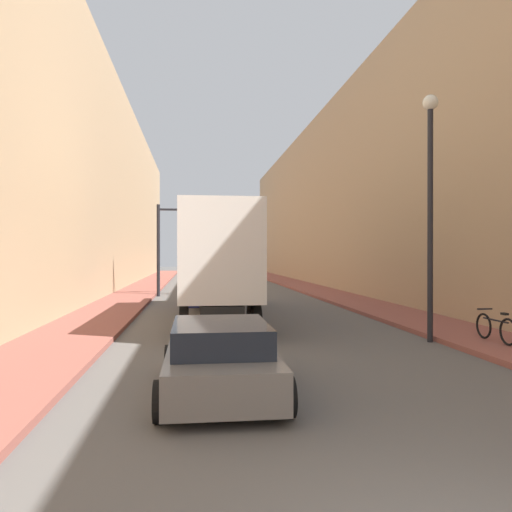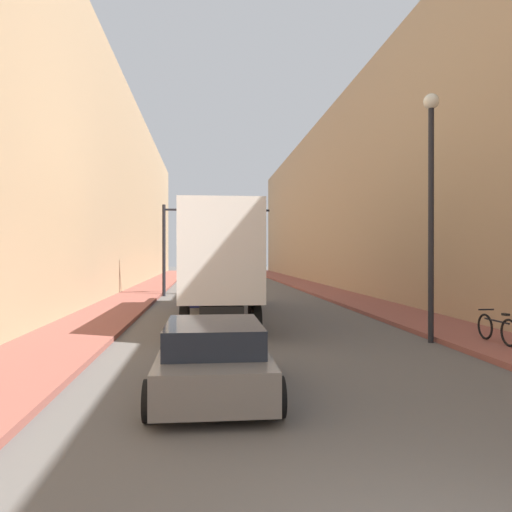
{
  "view_description": "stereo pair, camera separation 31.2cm",
  "coord_description": "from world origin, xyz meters",
  "views": [
    {
      "loc": [
        -2.28,
        -3.14,
        2.53
      ],
      "look_at": [
        -0.45,
        11.69,
        2.48
      ],
      "focal_mm": 35.0,
      "sensor_mm": 36.0,
      "label": 1
    },
    {
      "loc": [
        -1.97,
        -3.17,
        2.53
      ],
      "look_at": [
        -0.45,
        11.69,
        2.48
      ],
      "focal_mm": 35.0,
      "sensor_mm": 36.0,
      "label": 2
    }
  ],
  "objects": [
    {
      "name": "sidewalk_right",
      "position": [
        5.95,
        30.0,
        0.07
      ],
      "size": [
        2.7,
        80.0,
        0.15
      ],
      "color": "brown",
      "rests_on": "ground"
    },
    {
      "name": "street_lamp",
      "position": [
        4.45,
        10.47,
        4.54
      ],
      "size": [
        0.44,
        0.44,
        7.11
      ],
      "color": "black",
      "rests_on": "ground"
    },
    {
      "name": "traffic_signal_gantry",
      "position": [
        -2.8,
        27.26,
        3.87
      ],
      "size": [
        6.51,
        0.35,
        5.52
      ],
      "color": "black",
      "rests_on": "ground"
    },
    {
      "name": "parked_bicycle",
      "position": [
        5.8,
        9.44,
        0.53
      ],
      "size": [
        0.44,
        1.82,
        0.86
      ],
      "color": "black",
      "rests_on": "sidewalk_right"
    },
    {
      "name": "sidewalk_left",
      "position": [
        -5.95,
        30.0,
        0.07
      ],
      "size": [
        2.7,
        80.0,
        0.15
      ],
      "color": "brown",
      "rests_on": "ground"
    },
    {
      "name": "semi_truck",
      "position": [
        -1.51,
        16.81,
        2.3
      ],
      "size": [
        2.49,
        12.52,
        4.16
      ],
      "color": "silver",
      "rests_on": "ground"
    },
    {
      "name": "building_right",
      "position": [
        10.3,
        30.0,
        6.76
      ],
      "size": [
        6.0,
        80.0,
        13.53
      ],
      "color": "tan",
      "rests_on": "ground"
    },
    {
      "name": "building_left",
      "position": [
        -10.3,
        30.0,
        7.15
      ],
      "size": [
        6.0,
        80.0,
        14.29
      ],
      "color": "tan",
      "rests_on": "ground"
    },
    {
      "name": "sedan_car",
      "position": [
        -1.82,
        5.9,
        0.63
      ],
      "size": [
        2.14,
        4.23,
        1.31
      ],
      "color": "slate",
      "rests_on": "ground"
    }
  ]
}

